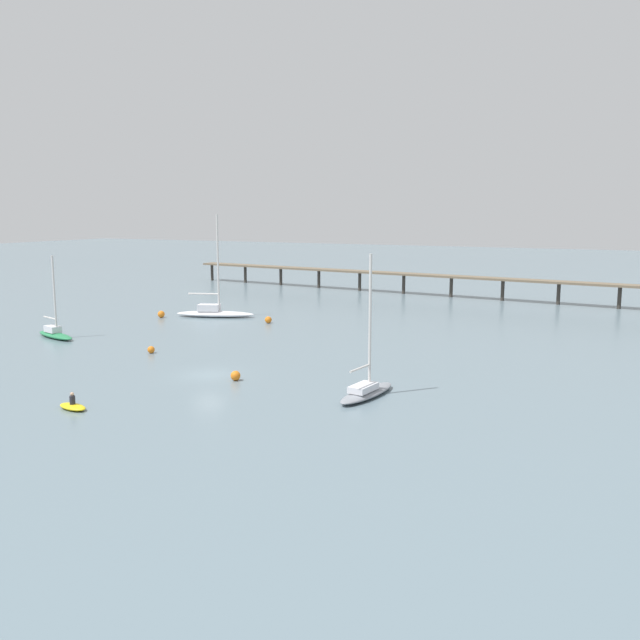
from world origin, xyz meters
The scene contains 10 objects.
ground_plane centered at (0.00, 0.00, 0.00)m, with size 400.00×400.00×0.00m, color slate.
pier centered at (15.50, 55.09, 3.73)m, with size 86.92×12.00×6.91m.
sailboat_white centered at (-16.66, 24.80, 0.70)m, with size 9.73×5.36×12.27m.
sailboat_gray centered at (13.52, -0.49, 0.60)m, with size 2.49×6.71×9.84m.
sailboat_green centered at (-23.17, 6.26, 0.58)m, with size 6.46×3.30×8.32m.
dinghy_yellow centered at (-2.39, -11.66, 0.22)m, with size 2.49×1.46×1.14m.
mooring_buoy_far centered at (-9.46, 4.54, 0.33)m, with size 0.65×0.65×0.65m, color orange.
mooring_buoy_inner centered at (-22.04, 21.50, 0.42)m, with size 0.84×0.84×0.84m, color orange.
mooring_buoy_near centered at (2.90, -0.60, 0.37)m, with size 0.75×0.75×0.75m, color orange.
mooring_buoy_outer centered at (-8.42, 23.62, 0.39)m, with size 0.78×0.78×0.78m, color orange.
Camera 1 is at (30.81, -43.09, 12.71)m, focal length 38.48 mm.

